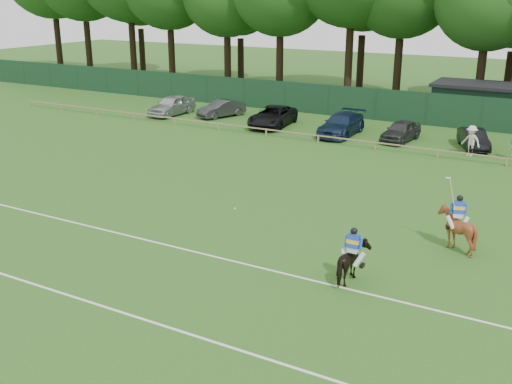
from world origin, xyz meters
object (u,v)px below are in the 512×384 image
Objects in this scene: sedan_navy at (341,124)px; horse_chestnut at (456,229)px; suv_black at (273,116)px; estate_black at (474,139)px; horse_dark at (352,263)px; hatch_grey at (401,131)px; utility_shed at (489,104)px; polo_ball at (235,209)px; sedan_silver at (172,105)px; sedan_grey at (221,109)px; spectator_left at (471,141)px.

horse_chestnut is at bearing -56.07° from sedan_navy.
suv_black reaches higher than estate_black.
horse_dark reaches higher than hatch_grey.
polo_ball is at bearing -105.29° from utility_shed.
estate_black is 8.77m from utility_shed.
utility_shed reaches higher than sedan_silver.
sedan_grey is at bearing 154.05° from estate_black.
sedan_silver is 0.88× the size of suv_black.
utility_shed is (-0.25, 30.43, 0.81)m from horse_dark.
utility_shed is at bearing 74.71° from polo_ball.
spectator_left is (9.09, -1.44, 0.19)m from sedan_navy.
sedan_silver is 4.23m from sedan_grey.
hatch_grey is (-4.48, 21.49, -0.03)m from horse_dark.
horse_dark is 30.44m from utility_shed.
sedan_grey is at bearing 161.23° from suv_black.
spectator_left reaches higher than estate_black.
utility_shed is (-2.83, 25.78, 0.68)m from horse_chestnut.
spectator_left is (19.99, -2.78, 0.27)m from sedan_grey.
hatch_grey is at bearing -115.35° from utility_shed.
suv_black is (-14.31, 21.44, 0.02)m from horse_dark.
spectator_left reaches higher than hatch_grey.
horse_dark is 21.72m from estate_black.
horse_chestnut reaches higher than polo_ball.
hatch_grey is 9.92m from utility_shed.
utility_shed reaches higher than suv_black.
sedan_silver reaches higher than sedan_grey.
utility_shed is (8.44, 9.21, 0.78)m from sedan_navy.
sedan_silver is at bearing 174.32° from suv_black.
suv_black is 1.03× the size of sedan_navy.
suv_black is at bearing -54.74° from horse_dark.
estate_black is at bearing 17.97° from sedan_grey.
utility_shed reaches higher than hatch_grey.
spectator_left is at bearing -99.53° from horse_chestnut.
horse_dark reaches higher than polo_ball.
horse_chestnut is 23.82m from suv_black.
polo_ball is at bearing -137.19° from estate_black.
horse_dark is at bearing -71.66° from hatch_grey.
sedan_silver is (-23.62, 21.27, 0.08)m from horse_dark.
polo_ball is (16.23, -16.96, -0.76)m from sedan_silver.
sedan_silver reaches higher than horse_dark.
spectator_left reaches higher than suv_black.
spectator_left is at bearing -86.49° from utility_shed.
estate_black is at bearing 2.84° from sedan_silver.
suv_black reaches higher than horse_dark.
horse_chestnut is 17.23m from estate_black.
sedan_silver reaches higher than hatch_grey.
sedan_navy is 16.97m from polo_ball.
sedan_silver is 2.49× the size of spectator_left.
horse_chestnut reaches higher than sedan_grey.
utility_shed reaches higher than sedan_grey.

